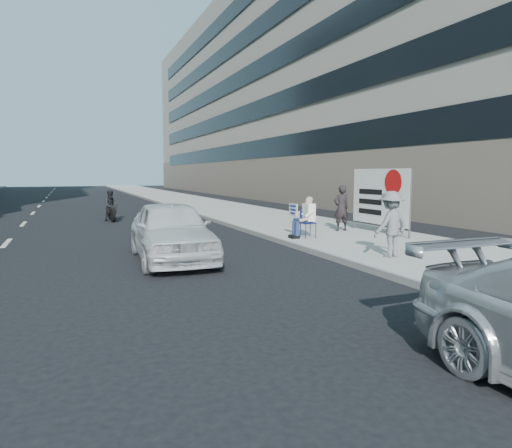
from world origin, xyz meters
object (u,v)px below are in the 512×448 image
seated_protester (305,215)px  jogger (391,224)px  pedestrian_woman (341,208)px  protest_banner (380,197)px  white_sedan_near (171,231)px  motorcycle (111,207)px

seated_protester → jogger: (0.32, -3.79, 0.08)m
jogger → pedestrian_woman: 5.18m
protest_banner → pedestrian_woman: bearing=129.0°
protest_banner → white_sedan_near: 7.65m
pedestrian_woman → motorcycle: pedestrian_woman is taller
jogger → white_sedan_near: bearing=-37.4°
pedestrian_woman → seated_protester: bearing=30.5°
seated_protester → white_sedan_near: bearing=-162.7°
seated_protester → white_sedan_near: 4.78m
white_sedan_near → motorcycle: bearing=95.3°
pedestrian_woman → jogger: bearing=73.0°
jogger → white_sedan_near: 5.43m
jogger → motorcycle: size_ratio=0.78×
pedestrian_woman → protest_banner: bearing=131.8°
white_sedan_near → motorcycle: (-0.53, 10.79, -0.12)m
pedestrian_woman → white_sedan_near: size_ratio=0.37×
jogger → motorcycle: (-5.41, 13.16, -0.32)m
protest_banner → white_sedan_near: bearing=-169.0°
pedestrian_woman → white_sedan_near: 7.09m
pedestrian_woman → motorcycle: size_ratio=0.79×
seated_protester → pedestrian_woman: bearing=27.7°
white_sedan_near → seated_protester: bearing=19.8°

